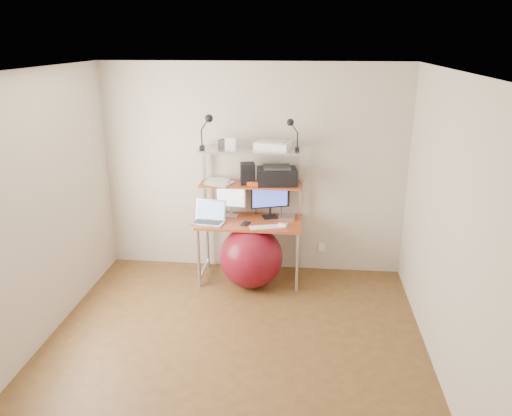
{
  "coord_description": "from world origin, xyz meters",
  "views": [
    {
      "loc": [
        0.62,
        -3.92,
        2.75
      ],
      "look_at": [
        0.1,
        1.15,
        1.0
      ],
      "focal_mm": 35.0,
      "sensor_mm": 36.0,
      "label": 1
    }
  ],
  "objects_px": {
    "monitor_silver": "(231,198)",
    "exercise_ball": "(251,257)",
    "printer": "(277,176)",
    "monitor_black": "(270,198)",
    "laptop": "(210,218)"
  },
  "relations": [
    {
      "from": "monitor_silver",
      "to": "exercise_ball",
      "type": "relative_size",
      "value": 0.56
    },
    {
      "from": "printer",
      "to": "monitor_black",
      "type": "bearing_deg",
      "value": 162.0
    },
    {
      "from": "monitor_silver",
      "to": "printer",
      "type": "bearing_deg",
      "value": 3.13
    },
    {
      "from": "exercise_ball",
      "to": "laptop",
      "type": "bearing_deg",
      "value": 170.15
    },
    {
      "from": "monitor_silver",
      "to": "monitor_black",
      "type": "relative_size",
      "value": 0.87
    },
    {
      "from": "laptop",
      "to": "exercise_ball",
      "type": "height_order",
      "value": "laptop"
    },
    {
      "from": "monitor_black",
      "to": "laptop",
      "type": "bearing_deg",
      "value": -179.47
    },
    {
      "from": "monitor_black",
      "to": "monitor_silver",
      "type": "bearing_deg",
      "value": 160.85
    },
    {
      "from": "printer",
      "to": "exercise_ball",
      "type": "xyz_separation_m",
      "value": [
        -0.26,
        -0.31,
        -0.89
      ]
    },
    {
      "from": "monitor_silver",
      "to": "printer",
      "type": "height_order",
      "value": "printer"
    },
    {
      "from": "monitor_silver",
      "to": "laptop",
      "type": "height_order",
      "value": "monitor_silver"
    },
    {
      "from": "laptop",
      "to": "printer",
      "type": "height_order",
      "value": "printer"
    },
    {
      "from": "printer",
      "to": "exercise_ball",
      "type": "bearing_deg",
      "value": -138.92
    },
    {
      "from": "monitor_silver",
      "to": "laptop",
      "type": "bearing_deg",
      "value": -126.76
    },
    {
      "from": "printer",
      "to": "laptop",
      "type": "bearing_deg",
      "value": -172.0
    }
  ]
}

